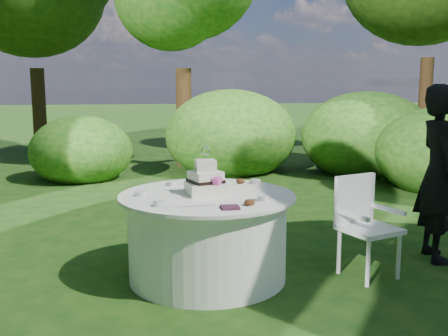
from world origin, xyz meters
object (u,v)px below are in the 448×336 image
at_px(guest, 439,173).
at_px(cake, 206,181).
at_px(table, 207,236).
at_px(napkins, 230,207).
at_px(chair, 363,218).

xyz_separation_m(guest, cake, (-2.32, -0.15, 0.02)).
height_order(guest, table, guest).
distance_m(guest, table, 2.36).
distance_m(napkins, guest, 2.31).
bearing_deg(cake, napkins, -78.09).
bearing_deg(chair, table, 175.36).
bearing_deg(guest, cake, 103.53).
bearing_deg(napkins, guest, 18.17).
xyz_separation_m(napkins, cake, (-0.12, 0.57, 0.10)).
bearing_deg(cake, guest, 3.79).
xyz_separation_m(guest, chair, (-0.89, -0.28, -0.35)).
height_order(guest, chair, guest).
relative_size(guest, chair, 1.91).
distance_m(guest, chair, 1.00).
bearing_deg(table, guest, 4.03).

